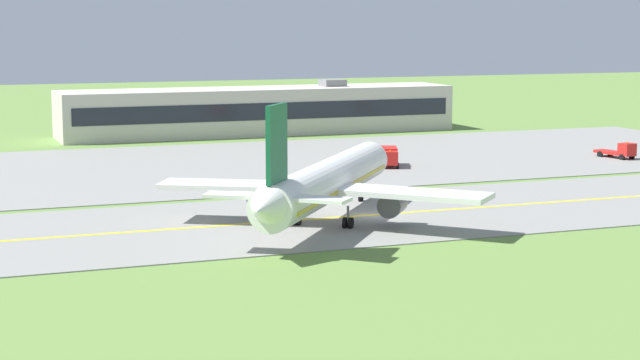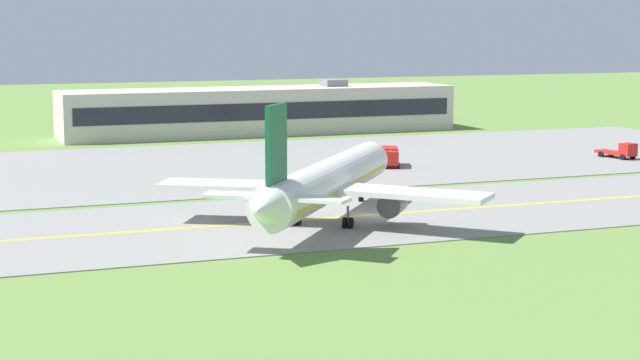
{
  "view_description": "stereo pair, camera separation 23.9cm",
  "coord_description": "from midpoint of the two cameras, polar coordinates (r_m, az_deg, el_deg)",
  "views": [
    {
      "loc": [
        -42.89,
        -96.48,
        19.31
      ],
      "look_at": [
        -5.57,
        -0.18,
        4.0
      ],
      "focal_mm": 59.71,
      "sensor_mm": 36.0,
      "label": 1
    },
    {
      "loc": [
        -42.67,
        -96.56,
        19.31
      ],
      "look_at": [
        -5.57,
        -0.18,
        4.0
      ],
      "focal_mm": 59.71,
      "sensor_mm": 36.0,
      "label": 2
    }
  ],
  "objects": [
    {
      "name": "ground_plane",
      "position": [
        107.33,
        2.81,
        -1.94
      ],
      "size": [
        500.0,
        500.0,
        0.0
      ],
      "primitive_type": "plane",
      "color": "olive"
    },
    {
      "name": "taxiway_strip",
      "position": [
        107.32,
        2.81,
        -1.92
      ],
      "size": [
        240.0,
        28.0,
        0.1
      ],
      "primitive_type": "cube",
      "color": "gray",
      "rests_on": "ground"
    },
    {
      "name": "apron_pad",
      "position": [
        149.48,
        -0.19,
        1.03
      ],
      "size": [
        140.0,
        52.0,
        0.1
      ],
      "primitive_type": "cube",
      "color": "gray",
      "rests_on": "ground"
    },
    {
      "name": "taxiway_centreline",
      "position": [
        107.31,
        2.81,
        -1.89
      ],
      "size": [
        220.0,
        0.6,
        0.01
      ],
      "primitive_type": "cube",
      "color": "yellow",
      "rests_on": "taxiway_strip"
    },
    {
      "name": "airplane_lead",
      "position": [
        102.08,
        0.39,
        -0.12
      ],
      "size": [
        29.22,
        33.49,
        12.7
      ],
      "color": "white",
      "rests_on": "ground"
    },
    {
      "name": "service_truck_baggage",
      "position": [
        143.59,
        3.82,
        1.3
      ],
      "size": [
        4.12,
        6.33,
        2.6
      ],
      "color": "red",
      "rests_on": "ground"
    },
    {
      "name": "service_truck_fuel",
      "position": [
        157.62,
        15.89,
        1.5
      ],
      "size": [
        3.18,
        6.66,
        2.59
      ],
      "color": "red",
      "rests_on": "ground"
    },
    {
      "name": "terminal_building",
      "position": [
        186.99,
        -3.18,
        3.73
      ],
      "size": [
        69.44,
        13.04,
        9.22
      ],
      "color": "beige",
      "rests_on": "ground"
    }
  ]
}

